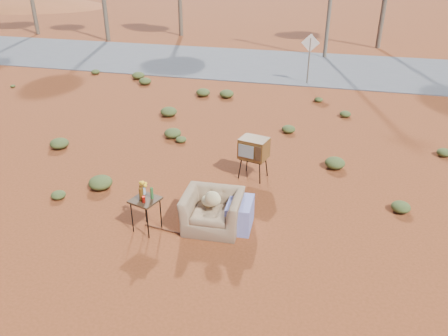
# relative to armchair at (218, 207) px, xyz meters

# --- Properties ---
(ground) EXTENTS (140.00, 140.00, 0.00)m
(ground) POSITION_rel_armchair_xyz_m (-0.57, -0.15, -0.51)
(ground) COLOR brown
(ground) RESTS_ON ground
(highway) EXTENTS (140.00, 7.00, 0.04)m
(highway) POSITION_rel_armchair_xyz_m (-0.57, 14.85, -0.49)
(highway) COLOR #565659
(highway) RESTS_ON ground
(dirt_mound) EXTENTS (26.00, 18.00, 2.00)m
(dirt_mound) POSITION_rel_armchair_xyz_m (-30.57, 33.85, -0.51)
(dirt_mound) COLOR #9F4826
(dirt_mound) RESTS_ON ground
(armchair) EXTENTS (1.49, 1.00, 1.09)m
(armchair) POSITION_rel_armchair_xyz_m (0.00, 0.00, 0.00)
(armchair) COLOR #836447
(armchair) RESTS_ON ground
(tv_unit) EXTENTS (0.80, 0.70, 1.12)m
(tv_unit) POSITION_rel_armchair_xyz_m (0.30, 2.46, 0.32)
(tv_unit) COLOR black
(tv_unit) RESTS_ON ground
(side_table) EXTENTS (0.67, 0.67, 1.08)m
(side_table) POSITION_rel_armchair_xyz_m (-1.46, -0.45, 0.29)
(side_table) COLOR #352413
(side_table) RESTS_ON ground
(rusty_bar) EXTENTS (1.35, 0.21, 0.04)m
(rusty_bar) POSITION_rel_armchair_xyz_m (-0.89, -0.45, -0.49)
(rusty_bar) COLOR #4D2514
(rusty_bar) RESTS_ON ground
(road_sign) EXTENTS (0.78, 0.06, 2.19)m
(road_sign) POSITION_rel_armchair_xyz_m (0.93, 11.85, 0.99)
(road_sign) COLOR brown
(road_sign) RESTS_ON ground
(scrub_patch) EXTENTS (17.49, 8.07, 0.33)m
(scrub_patch) POSITION_rel_armchair_xyz_m (-1.39, 4.26, -0.37)
(scrub_patch) COLOR #444E22
(scrub_patch) RESTS_ON ground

